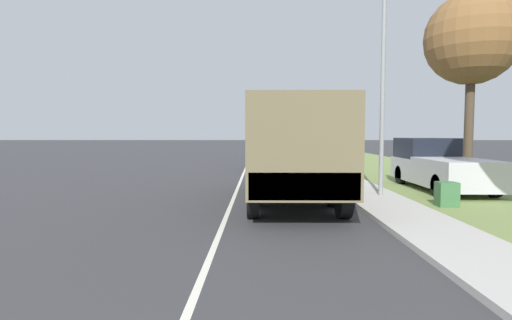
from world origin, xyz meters
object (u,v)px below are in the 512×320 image
object	(u,v)px
military_truck	(291,146)
car_second_ahead	(268,150)
pickup_truck	(439,165)
lamp_post	(377,62)
car_nearest_ahead	(275,157)

from	to	relation	value
military_truck	car_second_ahead	size ratio (longest dim) A/B	1.56
pickup_truck	lamp_post	bearing A→B (deg)	-143.27
military_truck	car_nearest_ahead	world-z (taller)	military_truck
military_truck	pickup_truck	world-z (taller)	military_truck
car_second_ahead	lamp_post	bearing A→B (deg)	-81.30
military_truck	lamp_post	xyz separation A→B (m)	(2.74, 0.67, 2.63)
pickup_truck	lamp_post	distance (m)	5.17
car_nearest_ahead	pickup_truck	distance (m)	10.09
car_nearest_ahead	car_second_ahead	distance (m)	9.09
car_second_ahead	lamp_post	size ratio (longest dim) A/B	0.68
military_truck	pickup_truck	size ratio (longest dim) A/B	1.41
car_nearest_ahead	lamp_post	world-z (taller)	lamp_post
lamp_post	pickup_truck	bearing A→B (deg)	36.73
lamp_post	car_nearest_ahead	bearing A→B (deg)	104.99
car_second_ahead	lamp_post	distance (m)	20.13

